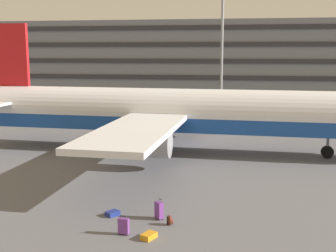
{
  "coord_description": "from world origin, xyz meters",
  "views": [
    {
      "loc": [
        3.79,
        -35.26,
        7.8
      ],
      "look_at": [
        -0.63,
        -7.32,
        3.0
      ],
      "focal_mm": 46.97,
      "sensor_mm": 36.0,
      "label": 1
    }
  ],
  "objects_px": {
    "backpack_laid_flat": "(170,220)",
    "airliner": "(171,112)",
    "suitcase_orange": "(113,213)",
    "suitcase_navy": "(159,210)",
    "suitcase_purple": "(149,236)",
    "suitcase_black": "(124,226)"
  },
  "relations": [
    {
      "from": "suitcase_purple",
      "to": "backpack_laid_flat",
      "type": "distance_m",
      "value": 1.73
    },
    {
      "from": "suitcase_navy",
      "to": "suitcase_black",
      "type": "height_order",
      "value": "suitcase_navy"
    },
    {
      "from": "suitcase_purple",
      "to": "backpack_laid_flat",
      "type": "height_order",
      "value": "backpack_laid_flat"
    },
    {
      "from": "suitcase_navy",
      "to": "suitcase_purple",
      "type": "relative_size",
      "value": 1.22
    },
    {
      "from": "suitcase_orange",
      "to": "suitcase_navy",
      "type": "bearing_deg",
      "value": -2.06
    },
    {
      "from": "suitcase_navy",
      "to": "backpack_laid_flat",
      "type": "height_order",
      "value": "suitcase_navy"
    },
    {
      "from": "suitcase_purple",
      "to": "suitcase_black",
      "type": "relative_size",
      "value": 0.91
    },
    {
      "from": "suitcase_orange",
      "to": "backpack_laid_flat",
      "type": "distance_m",
      "value": 3.0
    },
    {
      "from": "suitcase_orange",
      "to": "suitcase_purple",
      "type": "distance_m",
      "value": 3.23
    },
    {
      "from": "airliner",
      "to": "suitcase_black",
      "type": "height_order",
      "value": "airliner"
    },
    {
      "from": "suitcase_black",
      "to": "airliner",
      "type": "bearing_deg",
      "value": 91.59
    },
    {
      "from": "backpack_laid_flat",
      "to": "airliner",
      "type": "bearing_deg",
      "value": 98.57
    },
    {
      "from": "airliner",
      "to": "backpack_laid_flat",
      "type": "bearing_deg",
      "value": -81.43
    },
    {
      "from": "airliner",
      "to": "suitcase_navy",
      "type": "xyz_separation_m",
      "value": [
        1.65,
        -14.42,
        -2.65
      ]
    },
    {
      "from": "suitcase_purple",
      "to": "suitcase_black",
      "type": "xyz_separation_m",
      "value": [
        -1.16,
        0.25,
        0.27
      ]
    },
    {
      "from": "suitcase_orange",
      "to": "backpack_laid_flat",
      "type": "relative_size",
      "value": 1.5
    },
    {
      "from": "suitcase_black",
      "to": "backpack_laid_flat",
      "type": "relative_size",
      "value": 1.73
    },
    {
      "from": "backpack_laid_flat",
      "to": "suitcase_navy",
      "type": "bearing_deg",
      "value": 133.98
    },
    {
      "from": "suitcase_black",
      "to": "suitcase_purple",
      "type": "bearing_deg",
      "value": -12.17
    },
    {
      "from": "airliner",
      "to": "suitcase_orange",
      "type": "bearing_deg",
      "value": -92.55
    },
    {
      "from": "airliner",
      "to": "suitcase_orange",
      "type": "relative_size",
      "value": 47.08
    },
    {
      "from": "suitcase_purple",
      "to": "suitcase_orange",
      "type": "bearing_deg",
      "value": 134.15
    }
  ]
}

